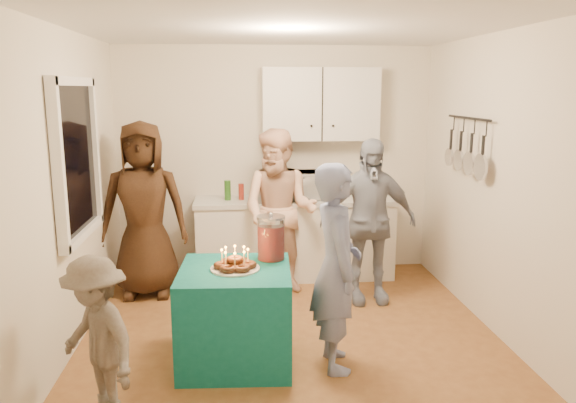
{
  "coord_description": "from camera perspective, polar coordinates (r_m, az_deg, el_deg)",
  "views": [
    {
      "loc": [
        -0.44,
        -4.45,
        2.12
      ],
      "look_at": [
        0.0,
        0.35,
        1.15
      ],
      "focal_mm": 35.0,
      "sensor_mm": 36.0,
      "label": 1
    }
  ],
  "objects": [
    {
      "name": "floor",
      "position": [
        4.95,
        0.38,
        -13.98
      ],
      "size": [
        4.0,
        4.0,
        0.0
      ],
      "primitive_type": "plane",
      "color": "brown",
      "rests_on": "ground"
    },
    {
      "name": "ceiling",
      "position": [
        4.5,
        0.43,
        17.5
      ],
      "size": [
        4.0,
        4.0,
        0.0
      ],
      "primitive_type": "plane",
      "color": "white",
      "rests_on": "floor"
    },
    {
      "name": "back_wall",
      "position": [
        6.52,
        -1.32,
        4.16
      ],
      "size": [
        3.6,
        3.6,
        0.0
      ],
      "primitive_type": "plane",
      "color": "silver",
      "rests_on": "floor"
    },
    {
      "name": "left_wall",
      "position": [
        4.73,
        -21.87,
        0.55
      ],
      "size": [
        4.0,
        4.0,
        0.0
      ],
      "primitive_type": "plane",
      "color": "silver",
      "rests_on": "floor"
    },
    {
      "name": "right_wall",
      "position": [
        5.05,
        21.18,
        1.25
      ],
      "size": [
        4.0,
        4.0,
        0.0
      ],
      "primitive_type": "plane",
      "color": "silver",
      "rests_on": "floor"
    },
    {
      "name": "window_night",
      "position": [
        4.97,
        -20.78,
        4.04
      ],
      "size": [
        0.04,
        1.0,
        1.2
      ],
      "primitive_type": "cube",
      "color": "black",
      "rests_on": "left_wall"
    },
    {
      "name": "counter",
      "position": [
        6.41,
        0.68,
        -3.9
      ],
      "size": [
        2.2,
        0.58,
        0.86
      ],
      "primitive_type": "cube",
      "color": "white",
      "rests_on": "floor"
    },
    {
      "name": "countertop",
      "position": [
        6.31,
        0.69,
        0.09
      ],
      "size": [
        2.24,
        0.62,
        0.05
      ],
      "primitive_type": "cube",
      "color": "beige",
      "rests_on": "counter"
    },
    {
      "name": "upper_cabinet",
      "position": [
        6.37,
        3.3,
        9.84
      ],
      "size": [
        1.3,
        0.3,
        0.8
      ],
      "primitive_type": "cube",
      "color": "white",
      "rests_on": "back_wall"
    },
    {
      "name": "pot_rack",
      "position": [
        5.61,
        17.52,
        5.54
      ],
      "size": [
        0.12,
        1.0,
        0.6
      ],
      "primitive_type": "cube",
      "color": "black",
      "rests_on": "right_wall"
    },
    {
      "name": "microwave",
      "position": [
        6.28,
        1.1,
        1.68
      ],
      "size": [
        0.56,
        0.39,
        0.3
      ],
      "primitive_type": "imported",
      "rotation": [
        0.0,
        0.0,
        0.04
      ],
      "color": "white",
      "rests_on": "countertop"
    },
    {
      "name": "party_table",
      "position": [
        4.5,
        -5.34,
        -11.43
      ],
      "size": [
        0.89,
        0.89,
        0.76
      ],
      "primitive_type": "cube",
      "rotation": [
        0.0,
        0.0,
        -0.05
      ],
      "color": "#0E5F5B",
      "rests_on": "floor"
    },
    {
      "name": "donut_cake",
      "position": [
        4.32,
        -5.41,
        -5.76
      ],
      "size": [
        0.38,
        0.38,
        0.18
      ],
      "primitive_type": null,
      "color": "#381C0C",
      "rests_on": "party_table"
    },
    {
      "name": "punch_jar",
      "position": [
        4.55,
        -1.74,
        -3.81
      ],
      "size": [
        0.22,
        0.22,
        0.34
      ],
      "primitive_type": "cylinder",
      "color": "#AE110D",
      "rests_on": "party_table"
    },
    {
      "name": "man_birthday",
      "position": [
        4.28,
        4.92,
        -6.67
      ],
      "size": [
        0.4,
        0.59,
        1.59
      ],
      "primitive_type": "imported",
      "rotation": [
        0.0,
        0.0,
        1.6
      ],
      "color": "#7783AD",
      "rests_on": "floor"
    },
    {
      "name": "woman_back_left",
      "position": [
        5.92,
        -14.44,
        -0.81
      ],
      "size": [
        0.91,
        0.61,
        1.81
      ],
      "primitive_type": "imported",
      "rotation": [
        0.0,
        0.0,
        0.03
      ],
      "color": "#502E16",
      "rests_on": "floor"
    },
    {
      "name": "woman_back_center",
      "position": [
        5.88,
        -0.86,
        -1.0
      ],
      "size": [
        1.02,
        0.93,
        1.72
      ],
      "primitive_type": "imported",
      "rotation": [
        0.0,
        0.0,
        -0.4
      ],
      "color": "#EE9C7C",
      "rests_on": "floor"
    },
    {
      "name": "woman_back_right",
      "position": [
        5.63,
        8.13,
        -2.0
      ],
      "size": [
        0.98,
        0.43,
        1.66
      ],
      "primitive_type": "imported",
      "rotation": [
        0.0,
        0.0,
        0.02
      ],
      "color": "#101B37",
      "rests_on": "floor"
    },
    {
      "name": "child_near_left",
      "position": [
        3.88,
        -18.85,
        -13.14
      ],
      "size": [
        0.79,
        0.8,
        1.11
      ],
      "primitive_type": "imported",
      "rotation": [
        0.0,
        0.0,
        -0.81
      ],
      "color": "#524942",
      "rests_on": "floor"
    }
  ]
}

